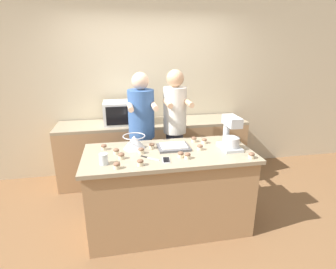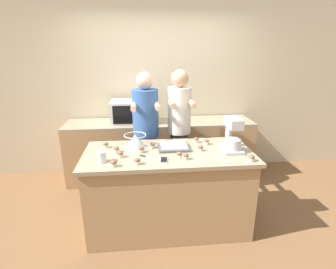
{
  "view_description": "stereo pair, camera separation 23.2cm",
  "coord_description": "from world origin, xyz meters",
  "px_view_note": "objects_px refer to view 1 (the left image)",
  "views": [
    {
      "loc": [
        -0.49,
        -2.54,
        1.95
      ],
      "look_at": [
        0.0,
        0.04,
        1.09
      ],
      "focal_mm": 28.0,
      "sensor_mm": 36.0,
      "label": 1
    },
    {
      "loc": [
        -0.26,
        -2.57,
        1.95
      ],
      "look_at": [
        0.0,
        0.04,
        1.09
      ],
      "focal_mm": 28.0,
      "sensor_mm": 36.0,
      "label": 2
    }
  ],
  "objects_px": {
    "person_right": "(175,131)",
    "microwave_oven": "(123,113)",
    "cupcake_1": "(204,141)",
    "cupcake_5": "(104,147)",
    "cupcake_9": "(152,146)",
    "cupcake_2": "(121,156)",
    "drinking_glass": "(104,159)",
    "cupcake_3": "(251,155)",
    "cupcake_11": "(116,151)",
    "cupcake_8": "(200,147)",
    "cupcake_12": "(117,165)",
    "cell_phone": "(166,160)",
    "cupcake_6": "(141,150)",
    "stand_mixer": "(231,135)",
    "baking_tray": "(174,147)",
    "person_left": "(142,135)",
    "cupcake_10": "(140,162)",
    "cupcake_4": "(187,156)",
    "cupcake_7": "(194,139)",
    "mixing_bowl": "(134,141)",
    "cupcake_0": "(181,154)",
    "knife": "(149,158)"
  },
  "relations": [
    {
      "from": "person_right",
      "to": "microwave_oven",
      "type": "bearing_deg",
      "value": 138.46
    },
    {
      "from": "person_right",
      "to": "cupcake_1",
      "type": "xyz_separation_m",
      "value": [
        0.25,
        -0.47,
        0.02
      ]
    },
    {
      "from": "cupcake_1",
      "to": "cupcake_5",
      "type": "relative_size",
      "value": 1.0
    },
    {
      "from": "cupcake_9",
      "to": "cupcake_2",
      "type": "bearing_deg",
      "value": -145.55
    },
    {
      "from": "drinking_glass",
      "to": "cupcake_3",
      "type": "distance_m",
      "value": 1.45
    },
    {
      "from": "person_right",
      "to": "cupcake_3",
      "type": "relative_size",
      "value": 27.05
    },
    {
      "from": "cupcake_11",
      "to": "cupcake_8",
      "type": "bearing_deg",
      "value": -3.13
    },
    {
      "from": "cupcake_1",
      "to": "cupcake_12",
      "type": "height_order",
      "value": "same"
    },
    {
      "from": "cell_phone",
      "to": "cupcake_6",
      "type": "xyz_separation_m",
      "value": [
        -0.22,
        0.23,
        0.03
      ]
    },
    {
      "from": "stand_mixer",
      "to": "cupcake_6",
      "type": "relative_size",
      "value": 5.74
    },
    {
      "from": "baking_tray",
      "to": "cupcake_6",
      "type": "xyz_separation_m",
      "value": [
        -0.36,
        -0.08,
        0.01
      ]
    },
    {
      "from": "person_left",
      "to": "person_right",
      "type": "distance_m",
      "value": 0.43
    },
    {
      "from": "cupcake_8",
      "to": "cupcake_10",
      "type": "xyz_separation_m",
      "value": [
        -0.67,
        -0.28,
        0.0
      ]
    },
    {
      "from": "stand_mixer",
      "to": "cupcake_4",
      "type": "relative_size",
      "value": 5.74
    },
    {
      "from": "cupcake_1",
      "to": "cupcake_2",
      "type": "height_order",
      "value": "same"
    },
    {
      "from": "person_left",
      "to": "cupcake_8",
      "type": "xyz_separation_m",
      "value": [
        0.56,
        -0.66,
        0.05
      ]
    },
    {
      "from": "person_left",
      "to": "cupcake_9",
      "type": "bearing_deg",
      "value": -83.54
    },
    {
      "from": "baking_tray",
      "to": "cupcake_12",
      "type": "xyz_separation_m",
      "value": [
        -0.61,
        -0.4,
        0.01
      ]
    },
    {
      "from": "cupcake_1",
      "to": "cupcake_9",
      "type": "height_order",
      "value": "same"
    },
    {
      "from": "microwave_oven",
      "to": "cupcake_6",
      "type": "relative_size",
      "value": 8.83
    },
    {
      "from": "person_right",
      "to": "drinking_glass",
      "type": "relative_size",
      "value": 16.13
    },
    {
      "from": "person_left",
      "to": "cupcake_9",
      "type": "height_order",
      "value": "person_left"
    },
    {
      "from": "cupcake_5",
      "to": "cupcake_9",
      "type": "relative_size",
      "value": 1.0
    },
    {
      "from": "person_right",
      "to": "drinking_glass",
      "type": "height_order",
      "value": "person_right"
    },
    {
      "from": "cupcake_3",
      "to": "cupcake_5",
      "type": "distance_m",
      "value": 1.54
    },
    {
      "from": "cupcake_2",
      "to": "cupcake_8",
      "type": "distance_m",
      "value": 0.84
    },
    {
      "from": "cell_phone",
      "to": "cupcake_11",
      "type": "height_order",
      "value": "cupcake_11"
    },
    {
      "from": "person_right",
      "to": "cell_phone",
      "type": "xyz_separation_m",
      "value": [
        -0.27,
        -0.88,
        -0.01
      ]
    },
    {
      "from": "cupcake_4",
      "to": "cupcake_5",
      "type": "height_order",
      "value": "same"
    },
    {
      "from": "cupcake_9",
      "to": "cupcake_12",
      "type": "distance_m",
      "value": 0.58
    },
    {
      "from": "microwave_oven",
      "to": "cupcake_7",
      "type": "height_order",
      "value": "microwave_oven"
    },
    {
      "from": "cupcake_1",
      "to": "cupcake_8",
      "type": "distance_m",
      "value": 0.22
    },
    {
      "from": "cupcake_5",
      "to": "cupcake_8",
      "type": "distance_m",
      "value": 1.04
    },
    {
      "from": "cupcake_4",
      "to": "cupcake_11",
      "type": "distance_m",
      "value": 0.74
    },
    {
      "from": "cupcake_2",
      "to": "cupcake_4",
      "type": "height_order",
      "value": "same"
    },
    {
      "from": "cupcake_3",
      "to": "drinking_glass",
      "type": "bearing_deg",
      "value": 174.94
    },
    {
      "from": "stand_mixer",
      "to": "cupcake_5",
      "type": "bearing_deg",
      "value": 170.8
    },
    {
      "from": "stand_mixer",
      "to": "mixing_bowl",
      "type": "bearing_deg",
      "value": 168.66
    },
    {
      "from": "cupcake_3",
      "to": "cupcake_0",
      "type": "bearing_deg",
      "value": 167.49
    },
    {
      "from": "person_right",
      "to": "microwave_oven",
      "type": "xyz_separation_m",
      "value": [
        -0.64,
        0.57,
        0.15
      ]
    },
    {
      "from": "cupcake_6",
      "to": "cupcake_8",
      "type": "height_order",
      "value": "same"
    },
    {
      "from": "cupcake_3",
      "to": "cupcake_9",
      "type": "height_order",
      "value": "same"
    },
    {
      "from": "baking_tray",
      "to": "knife",
      "type": "bearing_deg",
      "value": -143.97
    },
    {
      "from": "cupcake_1",
      "to": "cupcake_0",
      "type": "bearing_deg",
      "value": -136.0
    },
    {
      "from": "cupcake_9",
      "to": "cupcake_7",
      "type": "bearing_deg",
      "value": 13.06
    },
    {
      "from": "cupcake_10",
      "to": "mixing_bowl",
      "type": "bearing_deg",
      "value": 92.98
    },
    {
      "from": "baking_tray",
      "to": "mixing_bowl",
      "type": "bearing_deg",
      "value": 168.12
    },
    {
      "from": "cupcake_9",
      "to": "cupcake_11",
      "type": "xyz_separation_m",
      "value": [
        -0.38,
        -0.09,
        0.0
      ]
    },
    {
      "from": "stand_mixer",
      "to": "mixing_bowl",
      "type": "height_order",
      "value": "stand_mixer"
    },
    {
      "from": "stand_mixer",
      "to": "cupcake_5",
      "type": "height_order",
      "value": "stand_mixer"
    }
  ]
}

